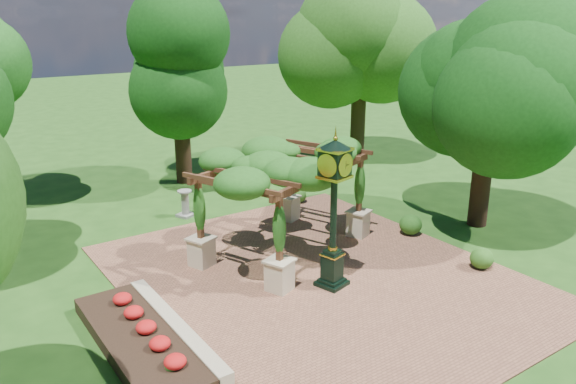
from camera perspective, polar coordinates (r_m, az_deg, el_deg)
ground at (r=15.64m, az=5.31°, el=-10.03°), size 120.00×120.00×0.00m
brick_plaza at (r=16.32m, az=3.04°, el=-8.65°), size 10.00×12.00×0.04m
border_wall at (r=13.81m, az=-11.35°, el=-13.44°), size 0.35×5.00×0.40m
flower_bed at (r=13.56m, az=-14.93°, el=-14.46°), size 1.50×5.00×0.36m
pedestal_clock at (r=14.91m, az=4.69°, el=-0.85°), size 1.02×1.02×4.22m
pergola at (r=17.13m, az=-0.34°, el=2.71°), size 6.32×5.16×3.43m
sundial at (r=21.20m, az=-10.39°, el=-1.31°), size 0.73×0.73×1.01m
shrub_front at (r=17.63m, az=19.08°, el=-6.38°), size 0.79×0.79×0.62m
shrub_mid at (r=19.58m, az=12.35°, el=-3.25°), size 0.99×0.99×0.69m
shrub_back at (r=22.34m, az=1.09°, el=-0.35°), size 0.74×0.74×0.56m
tree_north at (r=24.70m, az=-11.13°, el=12.87°), size 3.80×3.80×7.74m
tree_east_far at (r=28.21m, az=7.48°, el=16.30°), size 5.19×5.19×9.61m
tree_east_near at (r=20.15m, az=20.04°, el=10.63°), size 4.83×4.83×7.46m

